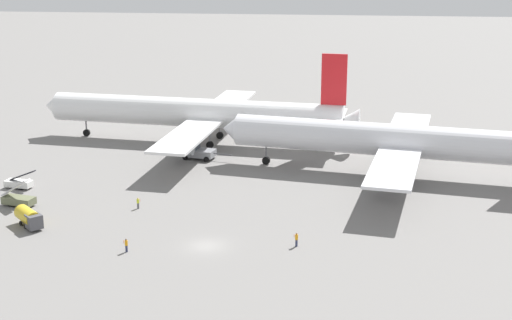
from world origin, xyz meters
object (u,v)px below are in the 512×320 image
(ground_crew_wing_walker_right, at_px, (126,245))
(ground_crew_marshaller_foreground, at_px, (138,203))
(gse_fuel_bowser_stubby, at_px, (29,217))
(gse_stair_truck_yellow, at_px, (18,199))
(ground_crew_ramp_agent_by_cones, at_px, (296,239))
(pushback_tug, at_px, (198,152))
(airliner_being_pushed, at_px, (390,141))
(gse_belt_loader_portside, at_px, (19,183))
(airliner_at_gate_left, at_px, (198,113))

(ground_crew_wing_walker_right, distance_m, ground_crew_marshaller_foreground, 14.89)
(gse_fuel_bowser_stubby, distance_m, gse_stair_truck_yellow, 8.90)
(gse_fuel_bowser_stubby, xyz_separation_m, ground_crew_wing_walker_right, (14.66, -6.34, -0.46))
(ground_crew_ramp_agent_by_cones, bearing_deg, pushback_tug, 117.97)
(airliner_being_pushed, xyz_separation_m, pushback_tug, (-31.61, 5.36, -4.34))
(airliner_being_pushed, bearing_deg, ground_crew_ramp_agent_by_cones, -112.42)
(gse_belt_loader_portside, relative_size, ground_crew_wing_walker_right, 3.02)
(gse_fuel_bowser_stubby, xyz_separation_m, gse_stair_truck_yellow, (-4.80, 7.48, -0.31))
(pushback_tug, distance_m, ground_crew_ramp_agent_by_cones, 40.58)
(airliner_at_gate_left, height_order, pushback_tug, airliner_at_gate_left)
(airliner_being_pushed, relative_size, gse_stair_truck_yellow, 11.05)
(gse_stair_truck_yellow, height_order, ground_crew_marshaller_foreground, gse_stair_truck_yellow)
(ground_crew_wing_walker_right, relative_size, ground_crew_ramp_agent_by_cones, 0.95)
(gse_belt_loader_portside, bearing_deg, ground_crew_ramp_agent_by_cones, -21.96)
(ground_crew_wing_walker_right, bearing_deg, gse_fuel_bowser_stubby, 156.61)
(ground_crew_wing_walker_right, bearing_deg, gse_stair_truck_yellow, 144.61)
(airliner_being_pushed, distance_m, gse_belt_loader_portside, 56.89)
(pushback_tug, bearing_deg, gse_fuel_bowser_stubby, -114.85)
(airliner_at_gate_left, relative_size, ground_crew_marshaller_foreground, 37.25)
(gse_fuel_bowser_stubby, relative_size, ground_crew_marshaller_foreground, 3.03)
(airliner_being_pushed, xyz_separation_m, gse_stair_truck_yellow, (-51.94, -20.67, -4.51))
(airliner_being_pushed, height_order, gse_stair_truck_yellow, airliner_being_pushed)
(airliner_being_pushed, height_order, ground_crew_ramp_agent_by_cones, airliner_being_pushed)
(ground_crew_ramp_agent_by_cones, distance_m, ground_crew_marshaller_foreground, 24.92)
(pushback_tug, distance_m, ground_crew_wing_walker_right, 39.86)
(pushback_tug, xyz_separation_m, gse_stair_truck_yellow, (-20.33, -26.02, -0.17))
(pushback_tug, bearing_deg, airliner_at_gate_left, 100.43)
(airliner_being_pushed, height_order, gse_fuel_bowser_stubby, airliner_being_pushed)
(airliner_being_pushed, distance_m, gse_stair_truck_yellow, 56.08)
(ground_crew_marshaller_foreground, bearing_deg, gse_stair_truck_yellow, -177.18)
(airliner_at_gate_left, xyz_separation_m, ground_crew_wing_walker_right, (1.03, -50.16, -4.61))
(airliner_at_gate_left, bearing_deg, airliner_being_pushed, -25.06)
(gse_belt_loader_portside, xyz_separation_m, ground_crew_wing_walker_right, (22.62, -21.15, 0.05))
(airliner_at_gate_left, relative_size, ground_crew_ramp_agent_by_cones, 33.85)
(gse_belt_loader_portside, relative_size, ground_crew_ramp_agent_by_cones, 2.88)
(airliner_at_gate_left, height_order, gse_belt_loader_portside, airliner_at_gate_left)
(ground_crew_ramp_agent_by_cones, bearing_deg, gse_belt_loader_portside, 158.04)
(gse_belt_loader_portside, distance_m, ground_crew_wing_walker_right, 30.97)
(airliner_at_gate_left, bearing_deg, ground_crew_wing_walker_right, -88.82)
(pushback_tug, xyz_separation_m, gse_fuel_bowser_stubby, (-15.52, -33.51, 0.14))
(gse_belt_loader_portside, bearing_deg, pushback_tug, 38.52)
(gse_belt_loader_portside, bearing_deg, ground_crew_wing_walker_right, -43.07)
(gse_belt_loader_portside, bearing_deg, gse_fuel_bowser_stubby, -61.72)
(pushback_tug, xyz_separation_m, gse_belt_loader_portside, (-23.49, -18.70, -0.37))
(gse_fuel_bowser_stubby, distance_m, ground_crew_wing_walker_right, 15.97)
(ground_crew_wing_walker_right, bearing_deg, gse_belt_loader_portside, 136.93)
(gse_stair_truck_yellow, bearing_deg, ground_crew_wing_walker_right, -35.39)
(airliner_at_gate_left, bearing_deg, ground_crew_ramp_agent_by_cones, -65.60)
(ground_crew_wing_walker_right, bearing_deg, pushback_tug, 88.75)
(gse_stair_truck_yellow, relative_size, ground_crew_marshaller_foreground, 3.07)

